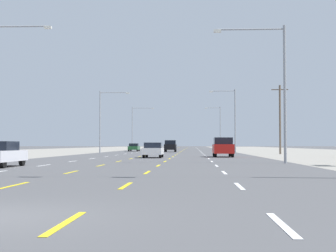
{
  "coord_description": "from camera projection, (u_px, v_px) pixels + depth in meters",
  "views": [
    {
      "loc": [
        3.83,
        -8.81,
        1.29
      ],
      "look_at": [
        0.56,
        58.66,
        3.72
      ],
      "focal_mm": 54.72,
      "sensor_mm": 36.0,
      "label": 1
    }
  ],
  "objects": [
    {
      "name": "ground_plane",
      "position": [
        167.0,
        153.0,
        74.81
      ],
      "size": [
        572.0,
        572.0,
        0.0
      ],
      "primitive_type": "plane",
      "color": "#4C4C4F"
    },
    {
      "name": "streetlight_left_row_2",
      "position": [
        135.0,
        125.0,
        118.2
      ],
      "size": [
        5.12,
        0.26,
        9.95
      ],
      "color": "gray",
      "rests_on": "ground"
    },
    {
      "name": "streetlight_left_row_1",
      "position": [
        103.0,
        116.0,
        77.12
      ],
      "size": [
        4.54,
        0.26,
        9.37
      ],
      "color": "gray",
      "rests_on": "ground"
    },
    {
      "name": "streetlight_right_row_1",
      "position": [
        233.0,
        116.0,
        76.18
      ],
      "size": [
        3.93,
        0.26,
        9.53
      ],
      "color": "gray",
      "rests_on": "ground"
    },
    {
      "name": "signal_span_wire",
      "position": [
        93.0,
        22.0,
        19.69
      ],
      "size": [
        26.41,
        0.53,
        9.8
      ],
      "color": "brown",
      "rests_on": "ground"
    },
    {
      "name": "lane_markings",
      "position": [
        175.0,
        150.0,
        113.24
      ],
      "size": [
        10.64,
        227.6,
        0.01
      ],
      "color": "white",
      "rests_on": "ground"
    },
    {
      "name": "sedan_far_left_far",
      "position": [
        134.0,
        147.0,
        94.33
      ],
      "size": [
        1.8,
        4.5,
        1.46
      ],
      "color": "#235B2D",
      "rests_on": "ground"
    },
    {
      "name": "suv_far_right_mid",
      "position": [
        223.0,
        147.0,
        52.14
      ],
      "size": [
        1.98,
        4.9,
        1.98
      ],
      "color": "red",
      "rests_on": "ground"
    },
    {
      "name": "lot_apron_left",
      "position": [
        1.0,
        153.0,
        76.01
      ],
      "size": [
        28.0,
        440.0,
        0.01
      ],
      "primitive_type": "cube",
      "color": "gray",
      "rests_on": "ground"
    },
    {
      "name": "suv_center_turn_midfar",
      "position": [
        170.0,
        146.0,
        87.1
      ],
      "size": [
        1.98,
        4.9,
        1.98
      ],
      "color": "black",
      "rests_on": "ground"
    },
    {
      "name": "sedan_far_left_nearest",
      "position": [
        0.0,
        154.0,
        29.1
      ],
      "size": [
        1.8,
        4.5,
        1.46
      ],
      "color": "silver",
      "rests_on": "ground"
    },
    {
      "name": "streetlight_right_row_0",
      "position": [
        277.0,
        81.0,
        35.12
      ],
      "size": [
        4.96,
        0.26,
        9.5
      ],
      "color": "gray",
      "rests_on": "ground"
    },
    {
      "name": "sedan_center_turn_near",
      "position": [
        153.0,
        150.0,
        49.28
      ],
      "size": [
        1.8,
        4.5,
        1.46
      ],
      "color": "white",
      "rests_on": "ground"
    },
    {
      "name": "streetlight_right_row_2",
      "position": [
        219.0,
        125.0,
        117.26
      ],
      "size": [
        3.66,
        0.26,
        9.96
      ],
      "color": "gray",
      "rests_on": "ground"
    },
    {
      "name": "utility_pole_right_row_1",
      "position": [
        280.0,
        118.0,
        67.38
      ],
      "size": [
        2.2,
        0.26,
        9.12
      ],
      "color": "brown",
      "rests_on": "ground"
    },
    {
      "name": "streetlight_left_row_0",
      "position": [
        0.0,
        82.0,
        36.06
      ],
      "size": [
        4.14,
        0.26,
        9.88
      ],
      "color": "gray",
      "rests_on": "ground"
    }
  ]
}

